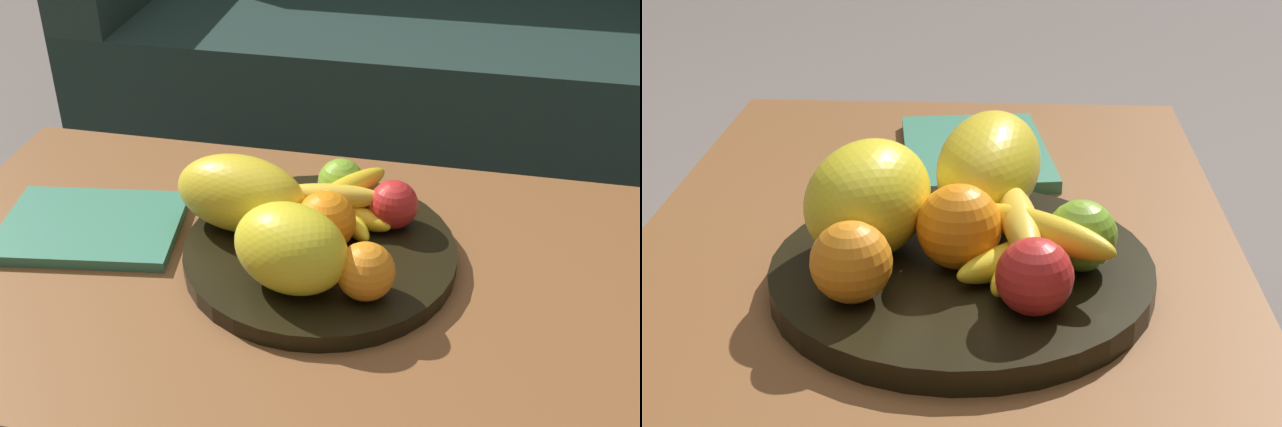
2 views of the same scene
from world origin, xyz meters
TOP-DOWN VIEW (x-y plane):
  - coffee_table at (0.00, 0.00)m, footprint 1.05×0.64m
  - couch at (0.10, 1.14)m, footprint 1.70×0.70m
  - fruit_bowl at (0.03, 0.03)m, footprint 0.37×0.37m
  - melon_large_front at (-0.08, 0.06)m, footprint 0.20×0.13m
  - melon_smaller_beside at (0.02, -0.06)m, footprint 0.18×0.16m
  - orange_front at (0.04, 0.03)m, footprint 0.08×0.08m
  - orange_left at (0.11, -0.06)m, footprint 0.07×0.07m
  - apple_front at (0.12, 0.10)m, footprint 0.07×0.07m
  - apple_left at (0.04, 0.14)m, footprint 0.07×0.07m
  - banana_bunch at (0.05, 0.10)m, footprint 0.17×0.16m
  - magazine at (-0.30, 0.03)m, footprint 0.27×0.21m

SIDE VIEW (x-z plane):
  - couch at x=0.10m, z-range -0.15..0.75m
  - coffee_table at x=0.00m, z-range 0.16..0.56m
  - magazine at x=-0.30m, z-range 0.41..0.42m
  - fruit_bowl at x=0.03m, z-range 0.41..0.43m
  - banana_bunch at x=0.05m, z-range 0.43..0.49m
  - apple_left at x=0.04m, z-range 0.43..0.50m
  - apple_front at x=0.12m, z-range 0.43..0.50m
  - orange_left at x=0.11m, z-range 0.43..0.50m
  - orange_front at x=0.04m, z-range 0.43..0.51m
  - melon_large_front at x=-0.08m, z-range 0.43..0.54m
  - melon_smaller_beside at x=0.02m, z-range 0.43..0.54m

